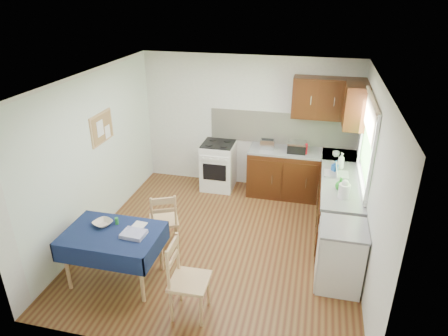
% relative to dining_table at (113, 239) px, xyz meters
% --- Properties ---
extents(floor, '(4.20, 4.20, 0.00)m').
position_rel_dining_table_xyz_m(floor, '(1.16, 1.12, -0.64)').
color(floor, '#542A16').
rests_on(floor, ground).
extents(ceiling, '(4.00, 4.20, 0.02)m').
position_rel_dining_table_xyz_m(ceiling, '(1.16, 1.12, 1.86)').
color(ceiling, white).
rests_on(ceiling, wall_back).
extents(wall_back, '(4.00, 0.02, 2.50)m').
position_rel_dining_table_xyz_m(wall_back, '(1.16, 3.22, 0.61)').
color(wall_back, silver).
rests_on(wall_back, ground).
extents(wall_front, '(4.00, 0.02, 2.50)m').
position_rel_dining_table_xyz_m(wall_front, '(1.16, -0.98, 0.61)').
color(wall_front, silver).
rests_on(wall_front, ground).
extents(wall_left, '(0.02, 4.20, 2.50)m').
position_rel_dining_table_xyz_m(wall_left, '(-0.84, 1.12, 0.61)').
color(wall_left, white).
rests_on(wall_left, ground).
extents(wall_right, '(0.02, 4.20, 2.50)m').
position_rel_dining_table_xyz_m(wall_right, '(3.16, 1.12, 0.61)').
color(wall_right, silver).
rests_on(wall_right, ground).
extents(base_cabinets, '(1.90, 2.30, 0.86)m').
position_rel_dining_table_xyz_m(base_cabinets, '(2.52, 2.38, -0.21)').
color(base_cabinets, black).
rests_on(base_cabinets, ground).
extents(worktop_back, '(1.90, 0.60, 0.04)m').
position_rel_dining_table_xyz_m(worktop_back, '(2.21, 2.92, 0.24)').
color(worktop_back, gray).
rests_on(worktop_back, base_cabinets).
extents(worktop_right, '(0.60, 1.70, 0.04)m').
position_rel_dining_table_xyz_m(worktop_right, '(2.86, 1.77, 0.24)').
color(worktop_right, gray).
rests_on(worktop_right, base_cabinets).
extents(worktop_corner, '(0.60, 0.60, 0.04)m').
position_rel_dining_table_xyz_m(worktop_corner, '(2.86, 2.92, 0.24)').
color(worktop_corner, gray).
rests_on(worktop_corner, base_cabinets).
extents(splashback, '(2.70, 0.02, 0.60)m').
position_rel_dining_table_xyz_m(splashback, '(1.81, 3.21, 0.56)').
color(splashback, beige).
rests_on(splashback, wall_back).
extents(upper_cabinets, '(1.20, 0.85, 0.70)m').
position_rel_dining_table_xyz_m(upper_cabinets, '(2.69, 2.92, 1.21)').
color(upper_cabinets, black).
rests_on(upper_cabinets, wall_back).
extents(stove, '(0.60, 0.61, 0.92)m').
position_rel_dining_table_xyz_m(stove, '(0.66, 2.92, -0.18)').
color(stove, white).
rests_on(stove, ground).
extents(window, '(0.04, 1.48, 1.26)m').
position_rel_dining_table_xyz_m(window, '(3.14, 1.82, 1.01)').
color(window, '#2A5322').
rests_on(window, wall_right).
extents(fridge, '(0.58, 0.60, 0.89)m').
position_rel_dining_table_xyz_m(fridge, '(2.86, 0.57, -0.19)').
color(fridge, white).
rests_on(fridge, ground).
extents(corkboard, '(0.04, 0.62, 0.47)m').
position_rel_dining_table_xyz_m(corkboard, '(-0.81, 1.42, 0.96)').
color(corkboard, tan).
rests_on(corkboard, wall_left).
extents(dining_table, '(1.23, 0.83, 0.74)m').
position_rel_dining_table_xyz_m(dining_table, '(0.00, 0.00, 0.00)').
color(dining_table, '#0E173B').
rests_on(dining_table, ground).
extents(chair_far, '(0.54, 0.54, 0.93)m').
position_rel_dining_table_xyz_m(chair_far, '(0.37, 0.83, -0.15)').
color(chair_far, tan).
rests_on(chair_far, ground).
extents(chair_near, '(0.45, 0.45, 1.00)m').
position_rel_dining_table_xyz_m(chair_near, '(1.09, -0.36, -0.11)').
color(chair_near, tan).
rests_on(chair_near, ground).
extents(toaster, '(0.26, 0.16, 0.20)m').
position_rel_dining_table_xyz_m(toaster, '(1.59, 2.90, 0.35)').
color(toaster, '#BABABE').
rests_on(toaster, worktop_back).
extents(sandwich_press, '(0.32, 0.28, 0.19)m').
position_rel_dining_table_xyz_m(sandwich_press, '(2.12, 2.87, 0.36)').
color(sandwich_press, black).
rests_on(sandwich_press, worktop_back).
extents(sauce_bottle, '(0.04, 0.04, 0.20)m').
position_rel_dining_table_xyz_m(sauce_bottle, '(2.28, 2.79, 0.36)').
color(sauce_bottle, red).
rests_on(sauce_bottle, worktop_back).
extents(yellow_packet, '(0.12, 0.08, 0.15)m').
position_rel_dining_table_xyz_m(yellow_packet, '(2.10, 2.99, 0.34)').
color(yellow_packet, yellow).
rests_on(yellow_packet, worktop_back).
extents(dish_rack, '(0.37, 0.29, 0.18)m').
position_rel_dining_table_xyz_m(dish_rack, '(2.79, 2.06, 0.29)').
color(dish_rack, '#9A9A9F').
rests_on(dish_rack, worktop_right).
extents(kettle, '(0.16, 0.16, 0.27)m').
position_rel_dining_table_xyz_m(kettle, '(2.87, 1.33, 0.38)').
color(kettle, white).
rests_on(kettle, worktop_right).
extents(cup, '(0.13, 0.13, 0.10)m').
position_rel_dining_table_xyz_m(cup, '(2.79, 2.81, 0.31)').
color(cup, silver).
rests_on(cup, worktop_back).
extents(soap_bottle_a, '(0.15, 0.15, 0.28)m').
position_rel_dining_table_xyz_m(soap_bottle_a, '(2.85, 2.31, 0.40)').
color(soap_bottle_a, white).
rests_on(soap_bottle_a, worktop_right).
extents(soap_bottle_b, '(0.12, 0.12, 0.18)m').
position_rel_dining_table_xyz_m(soap_bottle_b, '(2.76, 2.17, 0.36)').
color(soap_bottle_b, '#1D5CAE').
rests_on(soap_bottle_b, worktop_right).
extents(soap_bottle_c, '(0.19, 0.19, 0.19)m').
position_rel_dining_table_xyz_m(soap_bottle_c, '(2.83, 1.55, 0.36)').
color(soap_bottle_c, '#227F22').
rests_on(soap_bottle_c, worktop_right).
extents(plate_bowl, '(0.31, 0.31, 0.06)m').
position_rel_dining_table_xyz_m(plate_bowl, '(-0.19, 0.12, 0.13)').
color(plate_bowl, beige).
rests_on(plate_bowl, dining_table).
extents(book, '(0.19, 0.24, 0.02)m').
position_rel_dining_table_xyz_m(book, '(0.19, 0.19, 0.11)').
color(book, white).
rests_on(book, dining_table).
extents(spice_jar, '(0.05, 0.05, 0.09)m').
position_rel_dining_table_xyz_m(spice_jar, '(-0.03, 0.19, 0.15)').
color(spice_jar, '#248432').
rests_on(spice_jar, dining_table).
extents(tea_towel, '(0.31, 0.25, 0.05)m').
position_rel_dining_table_xyz_m(tea_towel, '(0.31, -0.01, 0.13)').
color(tea_towel, navy).
rests_on(tea_towel, dining_table).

